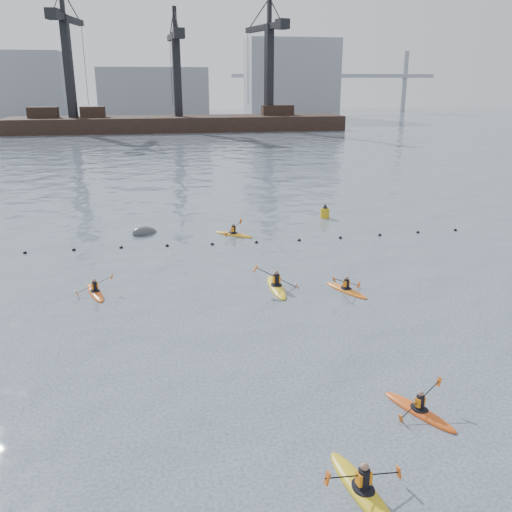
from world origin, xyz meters
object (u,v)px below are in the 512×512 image
object	(u,v)px
kayaker_1	(363,490)
kayaker_3	(276,286)
kayaker_4	(346,290)
nav_buoy	(325,213)
mooring_buoy	(145,233)
kayaker_2	(95,292)
kayaker_5	(234,234)
kayaker_0	(419,410)

from	to	relation	value
kayaker_1	kayaker_3	size ratio (longest dim) A/B	0.98
kayaker_3	kayaker_4	bearing A→B (deg)	-16.34
kayaker_4	nav_buoy	world-z (taller)	nav_buoy
mooring_buoy	kayaker_1	bearing A→B (deg)	-77.62
kayaker_1	kayaker_2	world-z (taller)	kayaker_1
kayaker_1	nav_buoy	xyz separation A→B (m)	(8.17, 29.63, 0.29)
kayaker_5	nav_buoy	xyz separation A→B (m)	(7.96, 3.80, 0.30)
kayaker_2	nav_buoy	size ratio (longest dim) A/B	2.24
nav_buoy	kayaker_1	bearing A→B (deg)	-105.42
kayaker_2	nav_buoy	world-z (taller)	nav_buoy
nav_buoy	kayaker_5	bearing A→B (deg)	-154.49
kayaker_1	kayaker_5	bearing A→B (deg)	79.78
kayaker_1	kayaker_0	bearing A→B (deg)	35.08
kayaker_1	kayaker_3	distance (m)	15.15
mooring_buoy	nav_buoy	world-z (taller)	nav_buoy
kayaker_5	nav_buoy	world-z (taller)	nav_buoy
kayaker_3	nav_buoy	distance (m)	16.20
nav_buoy	kayaker_2	bearing A→B (deg)	-140.82
kayaker_0	mooring_buoy	bearing A→B (deg)	85.63
kayaker_4	kayaker_5	world-z (taller)	kayaker_4
mooring_buoy	kayaker_5	bearing A→B (deg)	-14.73
kayaker_1	kayaker_4	size ratio (longest dim) A/B	1.22
kayaker_4	kayaker_1	bearing A→B (deg)	46.48
kayaker_2	mooring_buoy	bearing A→B (deg)	60.76
kayaker_2	kayaker_1	bearing A→B (deg)	-79.64
kayaker_2	mooring_buoy	size ratio (longest dim) A/B	1.42
kayaker_2	kayaker_5	bearing A→B (deg)	31.09
kayaker_1	kayaker_4	bearing A→B (deg)	62.52
kayaker_1	nav_buoy	bearing A→B (deg)	64.82
kayaker_0	kayaker_5	world-z (taller)	kayaker_0
kayaker_1	kayaker_2	distance (m)	18.17
kayaker_2	kayaker_4	world-z (taller)	kayaker_4
kayaker_0	kayaker_4	bearing A→B (deg)	58.05
kayaker_0	kayaker_2	distance (m)	17.38
kayaker_3	kayaker_4	distance (m)	3.67
kayaker_5	mooring_buoy	bearing A→B (deg)	115.59
kayaker_5	kayaker_0	bearing A→B (deg)	-132.15
kayaker_4	nav_buoy	distance (m)	16.01
kayaker_5	mooring_buoy	world-z (taller)	kayaker_5
kayaker_3	kayaker_5	bearing A→B (deg)	94.51
kayaker_0	kayaker_4	xyz separation A→B (m)	(1.29, 10.87, 0.00)
kayaker_0	kayaker_1	bearing A→B (deg)	-160.35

